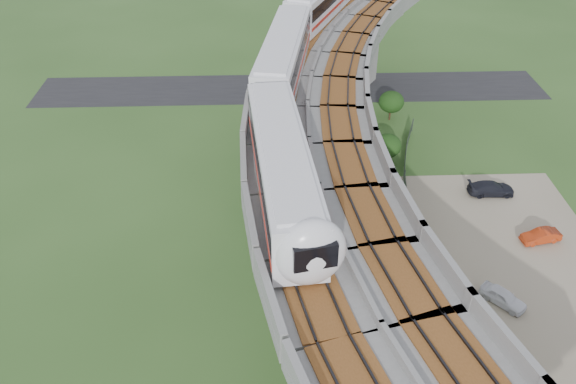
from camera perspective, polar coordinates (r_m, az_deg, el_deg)
The scene contains 13 objects.
ground at distance 43.08m, azimuth 1.92°, elevation -6.96°, with size 160.00×160.00×0.00m, color #315321.
dirt_lot at distance 44.73m, azimuth 20.47°, elevation -7.81°, with size 18.00×26.00×0.04m, color gray.
asphalt_road at distance 68.13m, azimuth 0.30°, elevation 10.49°, with size 60.00×8.00×0.03m, color #232326.
viaduct at distance 37.97m, azimuth 8.00°, elevation 3.30°, with size 19.58×73.98×11.40m.
metro_train at distance 50.75m, azimuth 4.01°, elevation 16.29°, with size 20.60×59.00×3.64m.
fence at distance 44.25m, azimuth 14.71°, elevation -5.71°, with size 3.87×38.73×1.50m.
tree_0 at distance 61.25m, azimuth 10.46°, elevation 9.00°, with size 2.68×2.68×3.28m.
tree_1 at distance 53.67m, azimuth 10.09°, elevation 4.66°, with size 2.60×2.60×3.03m.
tree_2 at distance 45.92m, azimuth 9.18°, elevation -1.55°, with size 2.44×2.44×2.74m.
tree_3 at distance 37.50m, azimuth 14.05°, elevation -11.15°, with size 2.84×2.84×3.71m.
car_white at distance 42.28m, azimuth 21.03°, elevation -9.93°, with size 1.31×3.26×1.11m, color white.
car_red at distance 48.61m, azimuth 24.30°, elevation -4.10°, with size 1.11×3.17×1.05m, color #AE3010.
car_dark at distance 52.45m, azimuth 19.94°, elevation 0.35°, with size 1.64×4.04×1.17m, color black.
Camera 1 is at (-2.57, -31.45, 29.33)m, focal length 35.00 mm.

